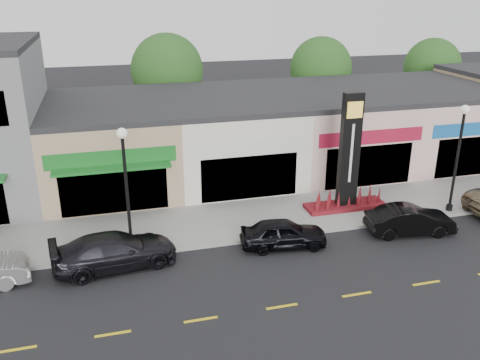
{
  "coord_description": "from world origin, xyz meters",
  "views": [
    {
      "loc": [
        -8.51,
        -17.65,
        10.93
      ],
      "look_at": [
        -2.7,
        4.0,
        2.31
      ],
      "focal_mm": 38.0,
      "sensor_mm": 36.0,
      "label": 1
    }
  ],
  "objects_px": {
    "lamp_east_near": "(459,148)",
    "pylon_sign": "(348,169)",
    "lamp_west_near": "(126,178)",
    "car_dark_sedan": "(115,251)",
    "car_black_conv": "(410,220)",
    "car_black_sedan": "(283,233)"
  },
  "relations": [
    {
      "from": "lamp_east_near",
      "to": "pylon_sign",
      "type": "distance_m",
      "value": 5.42
    },
    {
      "from": "lamp_west_near",
      "to": "car_dark_sedan",
      "type": "height_order",
      "value": "lamp_west_near"
    },
    {
      "from": "lamp_west_near",
      "to": "car_black_conv",
      "type": "xyz_separation_m",
      "value": [
        12.72,
        -1.5,
        -2.8
      ]
    },
    {
      "from": "pylon_sign",
      "to": "lamp_west_near",
      "type": "bearing_deg",
      "value": -171.23
    },
    {
      "from": "pylon_sign",
      "to": "car_dark_sedan",
      "type": "height_order",
      "value": "pylon_sign"
    },
    {
      "from": "lamp_west_near",
      "to": "pylon_sign",
      "type": "bearing_deg",
      "value": 8.77
    },
    {
      "from": "lamp_east_near",
      "to": "car_dark_sedan",
      "type": "height_order",
      "value": "lamp_east_near"
    },
    {
      "from": "car_dark_sedan",
      "to": "car_black_conv",
      "type": "distance_m",
      "value": 13.44
    },
    {
      "from": "lamp_west_near",
      "to": "car_dark_sedan",
      "type": "bearing_deg",
      "value": -124.25
    },
    {
      "from": "lamp_west_near",
      "to": "pylon_sign",
      "type": "relative_size",
      "value": 0.91
    },
    {
      "from": "pylon_sign",
      "to": "car_dark_sedan",
      "type": "relative_size",
      "value": 1.19
    },
    {
      "from": "pylon_sign",
      "to": "car_black_conv",
      "type": "relative_size",
      "value": 1.47
    },
    {
      "from": "car_dark_sedan",
      "to": "car_black_sedan",
      "type": "distance_m",
      "value": 7.28
    },
    {
      "from": "pylon_sign",
      "to": "car_black_conv",
      "type": "xyz_separation_m",
      "value": [
        1.72,
        -3.2,
        -1.6
      ]
    },
    {
      "from": "lamp_east_near",
      "to": "car_black_sedan",
      "type": "bearing_deg",
      "value": -172.71
    },
    {
      "from": "car_dark_sedan",
      "to": "car_black_conv",
      "type": "height_order",
      "value": "car_dark_sedan"
    },
    {
      "from": "car_black_conv",
      "to": "pylon_sign",
      "type": "bearing_deg",
      "value": 36.64
    },
    {
      "from": "car_black_conv",
      "to": "lamp_east_near",
      "type": "bearing_deg",
      "value": -57.03
    },
    {
      "from": "car_black_sedan",
      "to": "car_black_conv",
      "type": "xyz_separation_m",
      "value": [
        6.16,
        -0.3,
        0.02
      ]
    },
    {
      "from": "lamp_west_near",
      "to": "car_black_conv",
      "type": "bearing_deg",
      "value": -6.74
    },
    {
      "from": "lamp_west_near",
      "to": "lamp_east_near",
      "type": "bearing_deg",
      "value": 0.0
    },
    {
      "from": "car_dark_sedan",
      "to": "pylon_sign",
      "type": "bearing_deg",
      "value": -84.46
    }
  ]
}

